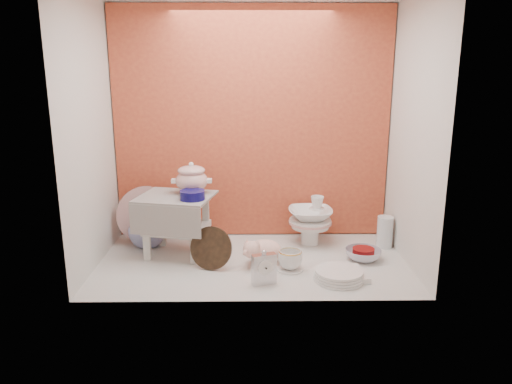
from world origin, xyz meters
The scene contains 17 objects.
ground centered at (0.00, 0.00, 0.00)m, with size 1.80×1.80×0.00m, color silver.
niche_shell centered at (0.00, 0.18, 0.93)m, with size 1.86×1.03×1.53m.
step_stool centered at (-0.46, 0.13, 0.18)m, with size 0.43×0.37×0.37m, color silver, non-canonical shape.
soup_tureen centered at (-0.37, 0.19, 0.47)m, with size 0.23×0.23×0.19m, color white, non-canonical shape.
cobalt_bowl centered at (-0.35, 0.05, 0.40)m, with size 0.15×0.15×0.05m, color #0E0A50.
floral_platter centered at (-0.69, 0.35, 0.19)m, with size 0.37×0.07×0.37m, color silver, non-canonical shape.
blue_white_vase centered at (-0.67, 0.28, 0.13)m, with size 0.24×0.24×0.25m, color white.
lacquer_tray centered at (-0.24, -0.09, 0.12)m, with size 0.25×0.08×0.24m, color black, non-canonical shape.
mantel_clock centered at (0.06, -0.31, 0.09)m, with size 0.13×0.04×0.19m, color silver.
plush_pig centered at (0.07, -0.02, 0.08)m, with size 0.26×0.18×0.16m, color beige.
teacup_saucer centered at (0.21, -0.13, 0.01)m, with size 0.15×0.15×0.01m, color white.
gold_rim_teacup centered at (0.21, -0.13, 0.06)m, with size 0.14×0.14×0.11m, color white.
lattice_dish centered at (0.50, -0.22, 0.02)m, with size 0.22×0.22×0.03m, color white.
dinner_plate_stack centered at (0.46, -0.26, 0.03)m, with size 0.27×0.27×0.06m, color white.
crystal_bowl centered at (0.66, 0.02, 0.03)m, with size 0.21×0.21×0.07m, color silver.
clear_glass_vase centered at (0.84, 0.23, 0.10)m, with size 0.10×0.10×0.20m, color silver.
porcelain_tower centered at (0.37, 0.30, 0.16)m, with size 0.28×0.28×0.32m, color white, non-canonical shape.
Camera 1 is at (-0.01, -2.69, 1.12)m, focal length 34.34 mm.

